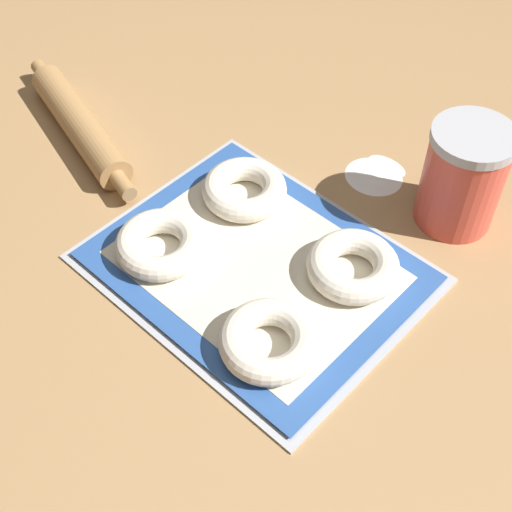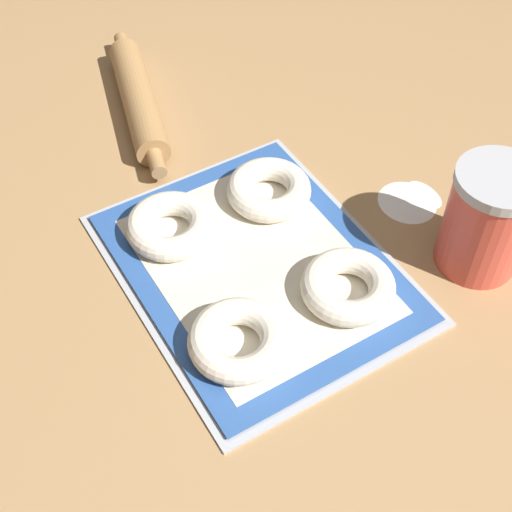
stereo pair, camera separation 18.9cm
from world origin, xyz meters
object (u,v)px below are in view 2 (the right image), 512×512
at_px(bagel_front_left, 170,226).
at_px(flour_canister, 488,220).
at_px(bagel_back_left, 269,190).
at_px(rolling_pin, 138,99).
at_px(baking_tray, 256,268).
at_px(bagel_front_right, 238,340).
at_px(bagel_back_right, 348,286).

distance_m(bagel_front_left, flour_canister, 0.47).
relative_size(bagel_back_left, rolling_pin, 0.33).
distance_m(bagel_front_left, rolling_pin, 0.33).
bearing_deg(baking_tray, flour_canister, 62.42).
bearing_deg(bagel_back_left, rolling_pin, -166.57).
distance_m(bagel_front_left, bagel_back_left, 0.17).
distance_m(bagel_front_right, flour_canister, 0.40).
bearing_deg(bagel_front_right, baking_tray, 139.59).
distance_m(bagel_front_right, bagel_back_left, 0.29).
relative_size(bagel_front_left, bagel_back_left, 1.00).
bearing_deg(rolling_pin, bagel_front_left, -16.41).
height_order(bagel_front_left, bagel_back_left, same).
relative_size(baking_tray, bagel_back_left, 3.44).
bearing_deg(flour_canister, bagel_back_left, -142.24).
bearing_deg(bagel_front_left, bagel_back_right, 34.54).
bearing_deg(baking_tray, bagel_back_left, 140.56).
relative_size(bagel_front_right, rolling_pin, 0.33).
bearing_deg(bagel_back_right, bagel_front_left, -145.46).
height_order(flour_canister, rolling_pin, flour_canister).
height_order(baking_tray, rolling_pin, rolling_pin).
xyz_separation_m(bagel_front_left, bagel_back_left, (0.01, 0.17, 0.00)).
height_order(bagel_front_right, bagel_back_left, same).
xyz_separation_m(bagel_front_right, rolling_pin, (-0.55, 0.11, -0.00)).
bearing_deg(baking_tray, bagel_front_left, -146.11).
distance_m(bagel_back_left, flour_canister, 0.34).
height_order(bagel_back_left, rolling_pin, rolling_pin).
bearing_deg(bagel_front_left, bagel_front_right, -4.17).
bearing_deg(bagel_front_right, flour_canister, 84.30).
xyz_separation_m(bagel_back_left, bagel_back_right, (0.23, -0.01, 0.00)).
bearing_deg(rolling_pin, bagel_back_right, 7.18).
relative_size(bagel_front_left, flour_canister, 0.80).
relative_size(bagel_back_left, bagel_back_right, 1.00).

